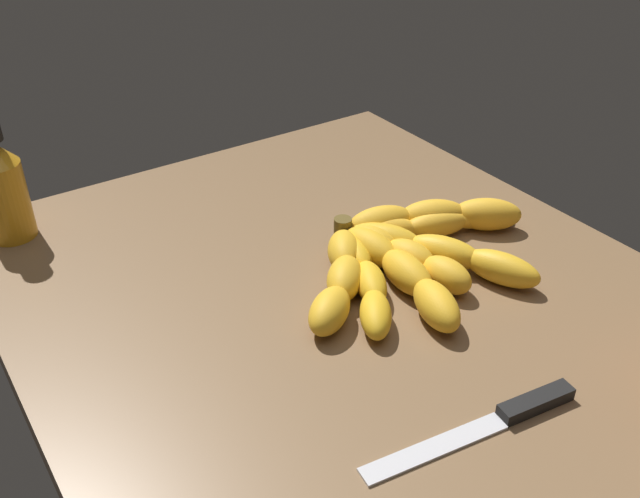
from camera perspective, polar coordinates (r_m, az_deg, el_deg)
name	(u,v)px	position (r cm, az deg, el deg)	size (l,w,h in cm)	color
ground_plane	(355,316)	(72.20, 2.79, -5.37)	(77.93, 62.67, 3.60)	brown
banana_bunch	(408,251)	(75.92, 7.04, -0.20)	(21.73, 33.12, 3.77)	gold
honey_bottle	(1,186)	(85.69, -24.22, 4.61)	(5.23, 5.23, 14.08)	orange
butter_knife	(491,422)	(59.97, 13.54, -13.35)	(4.31, 19.87, 1.20)	silver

